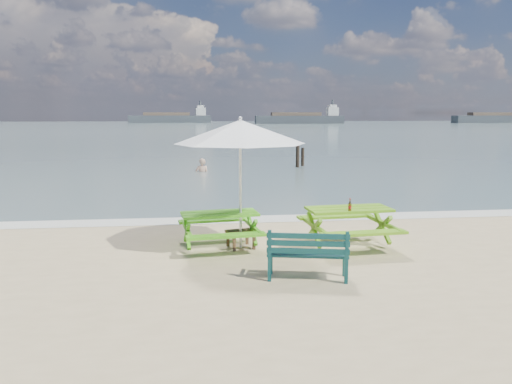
{
  "coord_description": "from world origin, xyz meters",
  "views": [
    {
      "loc": [
        -1.69,
        -8.42,
        2.83
      ],
      "look_at": [
        -0.33,
        3.0,
        1.0
      ],
      "focal_mm": 35.0,
      "sensor_mm": 36.0,
      "label": 1
    }
  ],
  "objects": [
    {
      "name": "patio_umbrella",
      "position": [
        -0.8,
        1.81,
        2.44
      ],
      "size": [
        3.29,
        3.29,
        2.69
      ],
      "color": "silver",
      "rests_on": "ground"
    },
    {
      "name": "side_table",
      "position": [
        -0.8,
        1.81,
        0.18
      ],
      "size": [
        0.66,
        0.66,
        0.35
      ],
      "color": "brown",
      "rests_on": "ground"
    },
    {
      "name": "picnic_table_left",
      "position": [
        -1.23,
        1.86,
        0.36
      ],
      "size": [
        1.8,
        1.95,
        0.76
      ],
      "color": "#4EB41B",
      "rests_on": "ground"
    },
    {
      "name": "sea",
      "position": [
        0.0,
        85.0,
        0.0
      ],
      "size": [
        300.0,
        300.0,
        0.0
      ],
      "primitive_type": "plane",
      "color": "slate",
      "rests_on": "ground"
    },
    {
      "name": "foam_strip",
      "position": [
        0.0,
        4.6,
        0.01
      ],
      "size": [
        22.0,
        0.9,
        0.01
      ],
      "primitive_type": "cube",
      "color": "silver",
      "rests_on": "ground"
    },
    {
      "name": "cargo_ships",
      "position": [
        60.98,
        123.66,
        1.18
      ],
      "size": [
        159.1,
        35.62,
        4.4
      ],
      "color": "#383E43",
      "rests_on": "ground"
    },
    {
      "name": "mooring_pilings",
      "position": [
        3.72,
        17.49,
        0.45
      ],
      "size": [
        0.58,
        0.78,
        1.39
      ],
      "color": "black",
      "rests_on": "ground"
    },
    {
      "name": "swimmer",
      "position": [
        -1.46,
        15.91,
        -0.26
      ],
      "size": [
        0.71,
        0.52,
        1.8
      ],
      "color": "tan",
      "rests_on": "ground"
    },
    {
      "name": "beer_bottle",
      "position": [
        1.41,
        1.33,
        0.92
      ],
      "size": [
        0.07,
        0.07,
        0.26
      ],
      "color": "#965715",
      "rests_on": "picnic_table_right"
    },
    {
      "name": "picnic_table_right",
      "position": [
        1.5,
        1.66,
        0.4
      ],
      "size": [
        1.9,
        2.08,
        0.84
      ],
      "color": "#619F18",
      "rests_on": "ground"
    },
    {
      "name": "park_bench",
      "position": [
        0.17,
        -0.31,
        0.26
      ],
      "size": [
        1.45,
        0.74,
        0.85
      ],
      "color": "#0D393A",
      "rests_on": "ground"
    }
  ]
}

